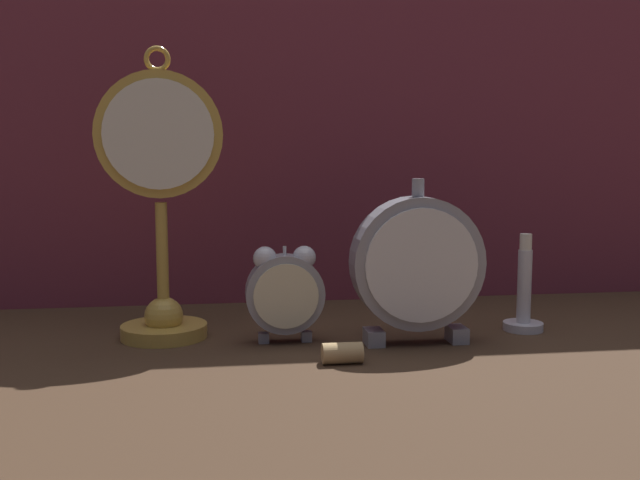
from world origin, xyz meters
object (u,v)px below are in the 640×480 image
object	(u,v)px
mantel_clock_silver	(417,265)
brass_candlestick	(524,300)
pocket_watch_on_stand	(161,207)
alarm_clock_twin_bell	(285,290)
wine_cork	(342,353)

from	to	relation	value
mantel_clock_silver	brass_candlestick	world-z (taller)	mantel_clock_silver
pocket_watch_on_stand	mantel_clock_silver	size ratio (longest dim) A/B	1.79
alarm_clock_twin_bell	pocket_watch_on_stand	bearing A→B (deg)	163.56
pocket_watch_on_stand	alarm_clock_twin_bell	bearing A→B (deg)	-16.44
pocket_watch_on_stand	brass_candlestick	distance (m)	0.45
wine_cork	brass_candlestick	bearing A→B (deg)	23.88
pocket_watch_on_stand	wine_cork	bearing A→B (deg)	-35.06
mantel_clock_silver	alarm_clock_twin_bell	bearing A→B (deg)	169.70
wine_cork	alarm_clock_twin_bell	bearing A→B (deg)	118.77
mantel_clock_silver	wine_cork	size ratio (longest dim) A/B	4.50
pocket_watch_on_stand	mantel_clock_silver	distance (m)	0.30
brass_candlestick	alarm_clock_twin_bell	bearing A→B (deg)	-176.87
pocket_watch_on_stand	mantel_clock_silver	xyz separation A→B (m)	(0.29, -0.07, -0.06)
mantel_clock_silver	pocket_watch_on_stand	bearing A→B (deg)	166.68
mantel_clock_silver	wine_cork	bearing A→B (deg)	-146.00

